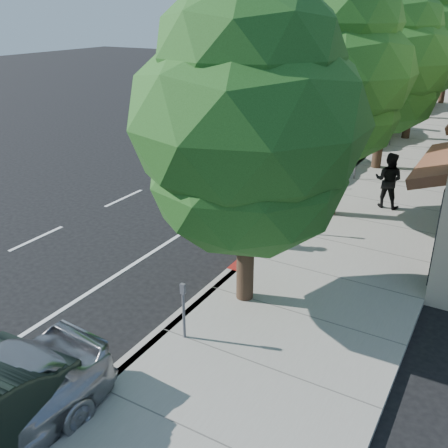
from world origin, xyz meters
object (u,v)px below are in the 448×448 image
Objects in this scene: street_tree_0 at (248,125)px; silver_suv at (276,161)px; dark_suv_far at (413,97)px; pedestrian at (388,180)px; dark_sedan at (306,151)px; street_tree_3 at (420,37)px; street_tree_2 at (389,63)px; street_tree_1 at (342,75)px; street_tree_4 at (439,33)px; bicycle at (218,218)px; cyclist at (237,220)px; white_pickup at (364,123)px.

silver_suv is (-3.10, 8.55, -3.37)m from street_tree_0.
dark_suv_far is 2.74× the size of pedestrian.
silver_suv reaches higher than dark_sedan.
dark_suv_far is (-1.40, 8.82, -4.23)m from street_tree_3.
street_tree_0 is 12.00m from street_tree_2.
street_tree_1 is at bearing -90.00° from street_tree_3.
bicycle is at bearing -96.88° from street_tree_4.
pedestrian is (1.45, -10.46, -4.02)m from street_tree_3.
street_tree_0 is at bearing -90.00° from street_tree_2.
bicycle is at bearing 129.51° from street_tree_0.
street_tree_0 is 8.29m from pedestrian.
street_tree_0 is at bearing -90.00° from street_tree_4.
cyclist is at bearing -114.95° from street_tree_1.
cyclist is 0.86× the size of bicycle.
cyclist is at bearing -94.27° from street_tree_4.
bicycle is (-2.53, -20.94, -4.52)m from street_tree_4.
cyclist is at bearing 121.99° from street_tree_0.
street_tree_0 reaches higher than dark_sedan.
dark_suv_far is (-1.40, 20.82, -3.68)m from street_tree_1.
silver_suv is 1.18× the size of dark_suv_far.
bicycle is (-2.53, -2.94, -4.06)m from street_tree_1.
street_tree_0 reaches higher than bicycle.
cyclist is at bearing -110.42° from bicycle.
street_tree_0 reaches higher than white_pickup.
street_tree_1 is at bearing -90.00° from street_tree_4.
dark_sedan is 0.71× the size of white_pickup.
silver_suv is 4.67m from pedestrian.
street_tree_4 is 1.29× the size of silver_suv.
silver_suv is at bearing -101.35° from street_tree_4.
street_tree_2 reaches higher than dark_sedan.
silver_suv is at bearing -8.81° from cyclist.
street_tree_1 is at bearing 49.52° from pedestrian.
street_tree_2 is 0.88× the size of street_tree_3.
bicycle is 0.32× the size of white_pickup.
white_pickup is at bearing -90.18° from dark_suv_far.
street_tree_2 reaches higher than cyclist.
street_tree_1 is 5.47m from silver_suv.
silver_suv is at bearing -92.24° from dark_suv_far.
cyclist is 0.27× the size of silver_suv.
street_tree_2 reaches higher than white_pickup.
white_pickup reaches higher than bicycle.
street_tree_1 reaches higher than cyclist.
street_tree_3 is 4.33× the size of bicycle.
white_pickup is at bearing 83.62° from silver_suv.
street_tree_3 reaches higher than bicycle.
street_tree_4 is at bearing 79.97° from silver_suv.
silver_suv is (-0.57, 5.49, 0.35)m from bicycle.
street_tree_4 is 4.16× the size of pedestrian.
street_tree_1 is 4.44× the size of cyclist.
street_tree_1 reaches higher than dark_sedan.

